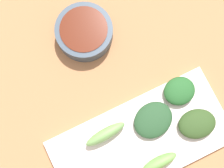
{
  "coord_description": "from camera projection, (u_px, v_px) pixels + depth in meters",
  "views": [
    {
      "loc": [
        0.07,
        -0.03,
        0.65
      ],
      "look_at": [
        -0.02,
        0.01,
        0.05
      ],
      "focal_mm": 53.36,
      "sensor_mm": 36.0,
      "label": 1
    }
  ],
  "objects": [
    {
      "name": "broccoli_leafy_1",
      "position": [
        197.0,
        124.0,
        0.6
      ],
      "size": [
        0.07,
        0.08,
        0.02
      ],
      "primitive_type": "ellipsoid",
      "rotation": [
        0.0,
        0.0,
        -0.21
      ],
      "color": "#2E491F",
      "rests_on": "serving_plate"
    },
    {
      "name": "tabletop",
      "position": [
        113.0,
        99.0,
        0.64
      ],
      "size": [
        2.1,
        2.1,
        0.02
      ],
      "primitive_type": "cube",
      "color": "#A57147",
      "rests_on": "ground"
    },
    {
      "name": "broccoli_stalk_0",
      "position": [
        159.0,
        162.0,
        0.59
      ],
      "size": [
        0.02,
        0.07,
        0.03
      ],
      "primitive_type": "ellipsoid",
      "rotation": [
        0.0,
        0.0,
        -0.01
      ],
      "color": "#71AA50",
      "rests_on": "serving_plate"
    },
    {
      "name": "broccoli_stalk_3",
      "position": [
        105.0,
        134.0,
        0.59
      ],
      "size": [
        0.03,
        0.08,
        0.03
      ],
      "primitive_type": "ellipsoid",
      "rotation": [
        0.0,
        0.0,
        0.06
      ],
      "color": "#72A758",
      "rests_on": "serving_plate"
    },
    {
      "name": "sauce_bowl",
      "position": [
        84.0,
        32.0,
        0.63
      ],
      "size": [
        0.11,
        0.11,
        0.04
      ],
      "color": "#364554",
      "rests_on": "tabletop"
    },
    {
      "name": "broccoli_leafy_2",
      "position": [
        179.0,
        91.0,
        0.61
      ],
      "size": [
        0.05,
        0.06,
        0.02
      ],
      "primitive_type": "ellipsoid",
      "rotation": [
        0.0,
        0.0,
        -0.0
      ],
      "color": "#235927",
      "rests_on": "serving_plate"
    },
    {
      "name": "broccoli_leafy_4",
      "position": [
        153.0,
        120.0,
        0.6
      ],
      "size": [
        0.08,
        0.09,
        0.02
      ],
      "primitive_type": "ellipsoid",
      "rotation": [
        0.0,
        0.0,
        0.22
      ],
      "color": "#244929",
      "rests_on": "serving_plate"
    },
    {
      "name": "serving_plate",
      "position": [
        141.0,
        141.0,
        0.61
      ],
      "size": [
        0.15,
        0.32,
        0.01
      ],
      "primitive_type": "cube",
      "color": "silver",
      "rests_on": "tabletop"
    }
  ]
}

